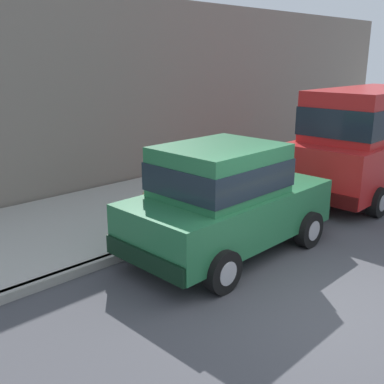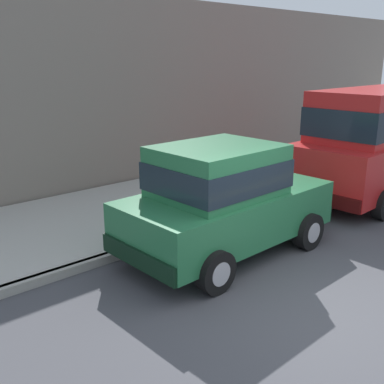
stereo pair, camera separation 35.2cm
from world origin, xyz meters
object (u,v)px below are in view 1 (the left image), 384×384
dog_tan (147,198)px  car_red_van (369,137)px  car_green_hatchback (225,198)px  fire_hydrant (290,172)px

dog_tan → car_red_van: bearing=65.1°
car_red_van → dog_tan: 5.52m
car_green_hatchback → fire_hydrant: bearing=109.9°
car_red_van → fire_hydrant: car_red_van is taller
fire_hydrant → dog_tan: bearing=-102.7°
car_green_hatchback → dog_tan: 2.39m
dog_tan → fire_hydrant: fire_hydrant is taller
dog_tan → car_green_hatchback: bearing=-4.4°
car_red_van → dog_tan: bearing=-114.9°
car_red_van → dog_tan: car_red_van is taller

